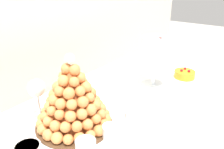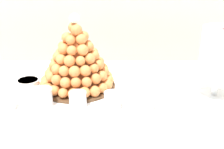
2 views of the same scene
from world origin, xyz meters
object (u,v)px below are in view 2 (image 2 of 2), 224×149
object	(u,v)px
dessert_cup_mid_left	(43,98)
wine_glass	(70,45)
serving_tray	(81,92)
dessert_cup_left	(7,102)
dessert_cup_mid_right	(113,101)
macaron_goblet	(220,55)
dessert_cup_right	(145,101)
creme_brulee_ramekin	(29,82)
dessert_cup_centre	(78,100)
croquembouche	(77,60)

from	to	relation	value
dessert_cup_mid_left	wine_glass	world-z (taller)	wine_glass
serving_tray	dessert_cup_mid_left	world-z (taller)	dessert_cup_mid_left
dessert_cup_left	wine_glass	bearing A→B (deg)	62.21
dessert_cup_mid_right	dessert_cup_mid_left	bearing A→B (deg)	175.91
dessert_cup_mid_left	macaron_goblet	bearing A→B (deg)	8.12
dessert_cup_mid_right	dessert_cup_right	world-z (taller)	same
dessert_cup_mid_right	creme_brulee_ramekin	size ratio (longest dim) A/B	0.65
dessert_cup_left	serving_tray	bearing A→B (deg)	29.34
macaron_goblet	wine_glass	size ratio (longest dim) A/B	1.56
dessert_cup_centre	dessert_cup_right	distance (m)	0.21
croquembouche	dessert_cup_mid_right	bearing A→B (deg)	-51.62
croquembouche	dessert_cup_mid_right	size ratio (longest dim) A/B	5.11
dessert_cup_right	croquembouche	bearing A→B (deg)	144.49
croquembouche	macaron_goblet	bearing A→B (deg)	-7.28
croquembouche	wine_glass	distance (m)	0.14
creme_brulee_ramekin	dessert_cup_right	bearing A→B (deg)	-23.18
serving_tray	dessert_cup_right	bearing A→B (deg)	-29.21
creme_brulee_ramekin	dessert_cup_left	bearing A→B (deg)	-95.76
dessert_cup_centre	croquembouche	bearing A→B (deg)	96.54
dessert_cup_left	dessert_cup_right	xyz separation A→B (m)	(0.43, 0.00, 0.00)
creme_brulee_ramekin	dessert_cup_centre	bearing A→B (deg)	-38.92
croquembouche	dessert_cup_mid_left	distance (m)	0.19
dessert_cup_left	wine_glass	distance (m)	0.35
serving_tray	macaron_goblet	size ratio (longest dim) A/B	2.22
dessert_cup_mid_left	dessert_cup_centre	world-z (taller)	dessert_cup_mid_left
croquembouche	macaron_goblet	xyz separation A→B (m)	(0.47, -0.06, 0.04)
dessert_cup_mid_right	dessert_cup_right	size ratio (longest dim) A/B	0.93
dessert_cup_mid_right	dessert_cup_left	bearing A→B (deg)	-178.92
croquembouche	dessert_cup_left	distance (m)	0.27
macaron_goblet	dessert_cup_mid_left	bearing A→B (deg)	-171.88
creme_brulee_ramekin	macaron_goblet	bearing A→B (deg)	-6.48
serving_tray	croquembouche	size ratio (longest dim) A/B	2.08
dessert_cup_left	creme_brulee_ramekin	bearing A→B (deg)	84.24
wine_glass	dessert_cup_mid_right	bearing A→B (deg)	-60.36
dessert_cup_left	wine_glass	world-z (taller)	wine_glass
dessert_cup_centre	creme_brulee_ramekin	xyz separation A→B (m)	(-0.20, 0.16, -0.01)
dessert_cup_mid_left	serving_tray	bearing A→B (deg)	42.75
croquembouche	dessert_cup_left	world-z (taller)	croquembouche
croquembouche	dessert_cup_centre	distance (m)	0.17
dessert_cup_left	dessert_cup_right	distance (m)	0.43
dessert_cup_centre	wine_glass	world-z (taller)	wine_glass
dessert_cup_centre	macaron_goblet	bearing A→B (deg)	10.77
dessert_cup_right	creme_brulee_ramekin	size ratio (longest dim) A/B	0.70
dessert_cup_centre	wine_glass	xyz separation A→B (m)	(-0.06, 0.28, 0.09)
serving_tray	wine_glass	bearing A→B (deg)	107.51
dessert_cup_mid_right	dessert_cup_right	distance (m)	0.10
wine_glass	macaron_goblet	bearing A→B (deg)	-20.92
dessert_cup_left	dessert_cup_right	size ratio (longest dim) A/B	0.86
macaron_goblet	dessert_cup_right	bearing A→B (deg)	-158.01
serving_tray	dessert_cup_mid_right	distance (m)	0.16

